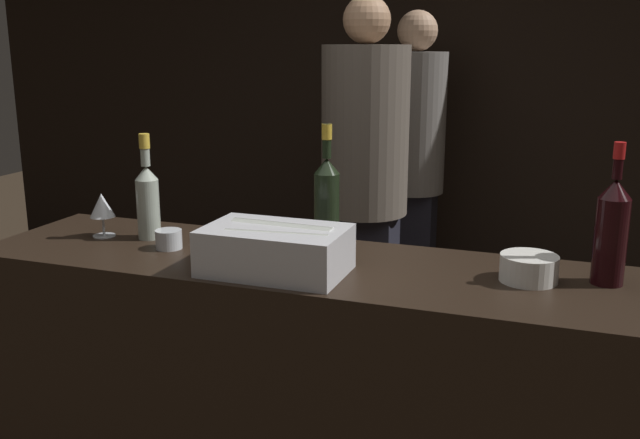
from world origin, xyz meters
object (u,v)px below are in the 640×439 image
at_px(rose_wine_bottle, 148,197).
at_px(champagne_bottle, 327,198).
at_px(wine_glass, 102,207).
at_px(person_blond_tee, 364,177).
at_px(person_in_hoodie, 413,159).
at_px(ice_bin_with_bottles, 276,248).
at_px(bowl_white, 529,267).
at_px(candle_votive, 169,239).
at_px(red_wine_bottle_tall, 612,229).

xyz_separation_m(rose_wine_bottle, champagne_bottle, (0.56, 0.11, 0.01)).
height_order(wine_glass, person_blond_tee, person_blond_tee).
xyz_separation_m(wine_glass, rose_wine_bottle, (0.15, 0.03, 0.04)).
bearing_deg(person_in_hoodie, wine_glass, -101.39).
distance_m(rose_wine_bottle, person_in_hoodie, 1.92).
bearing_deg(wine_glass, person_in_hoodie, 72.61).
relative_size(ice_bin_with_bottles, rose_wine_bottle, 1.14).
height_order(champagne_bottle, person_in_hoodie, person_in_hoodie).
height_order(bowl_white, wine_glass, wine_glass).
bearing_deg(ice_bin_with_bottles, bowl_white, 13.46).
relative_size(rose_wine_bottle, champagne_bottle, 0.89).
relative_size(candle_votive, red_wine_bottle_tall, 0.22).
relative_size(wine_glass, person_blond_tee, 0.08).
height_order(ice_bin_with_bottles, candle_votive, ice_bin_with_bottles).
relative_size(candle_votive, rose_wine_bottle, 0.24).
distance_m(wine_glass, rose_wine_bottle, 0.16).
xyz_separation_m(bowl_white, person_blond_tee, (-0.81, 1.24, -0.03)).
height_order(wine_glass, red_wine_bottle_tall, red_wine_bottle_tall).
xyz_separation_m(candle_votive, champagne_bottle, (0.44, 0.19, 0.12)).
bearing_deg(candle_votive, champagne_bottle, 23.17).
height_order(red_wine_bottle_tall, person_blond_tee, person_blond_tee).
relative_size(ice_bin_with_bottles, person_blond_tee, 0.21).
xyz_separation_m(ice_bin_with_bottles, candle_votive, (-0.40, 0.10, -0.04)).
distance_m(ice_bin_with_bottles, rose_wine_bottle, 0.55).
bearing_deg(champagne_bottle, ice_bin_with_bottles, -98.47).
distance_m(person_in_hoodie, person_blond_tee, 0.65).
distance_m(bowl_white, person_blond_tee, 1.49).
relative_size(bowl_white, champagne_bottle, 0.40).
height_order(rose_wine_bottle, champagne_bottle, champagne_bottle).
bearing_deg(person_in_hoodie, person_blond_tee, -91.44).
bearing_deg(person_blond_tee, rose_wine_bottle, -177.81).
height_order(ice_bin_with_bottles, rose_wine_bottle, rose_wine_bottle).
distance_m(ice_bin_with_bottles, person_blond_tee, 1.41).
height_order(rose_wine_bottle, person_in_hoodie, person_in_hoodie).
height_order(wine_glass, candle_votive, wine_glass).
xyz_separation_m(red_wine_bottle_tall, person_in_hoodie, (-0.92, 1.84, -0.15)).
bearing_deg(wine_glass, champagne_bottle, 10.96).
height_order(red_wine_bottle_tall, person_in_hoodie, person_in_hoodie).
height_order(ice_bin_with_bottles, person_blond_tee, person_blond_tee).
xyz_separation_m(wine_glass, person_in_hoodie, (0.59, 1.90, -0.10)).
xyz_separation_m(wine_glass, person_blond_tee, (0.51, 1.25, -0.09)).
relative_size(ice_bin_with_bottles, champagne_bottle, 1.02).
bearing_deg(red_wine_bottle_tall, wine_glass, -178.05).
bearing_deg(red_wine_bottle_tall, person_blond_tee, 130.03).
relative_size(candle_votive, person_in_hoodie, 0.05).
bearing_deg(person_blond_tee, wine_glass, 176.32).
bearing_deg(rose_wine_bottle, wine_glass, -168.84).
distance_m(wine_glass, red_wine_bottle_tall, 1.52).
xyz_separation_m(wine_glass, red_wine_bottle_tall, (1.51, 0.05, 0.05)).
relative_size(bowl_white, person_blond_tee, 0.08).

